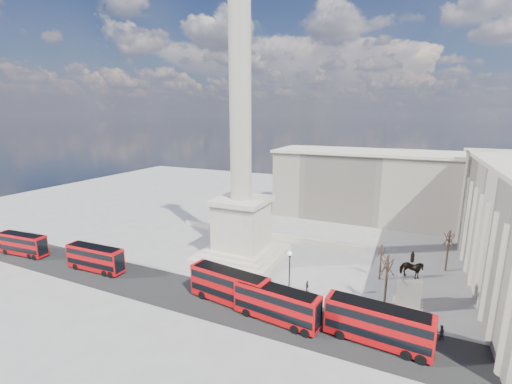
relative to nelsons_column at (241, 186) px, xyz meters
The scene contains 18 objects.
ground 13.85m from the nelsons_column, 90.00° to the right, with size 180.00×180.00×0.00m, color gray.
asphalt_road 20.41m from the nelsons_column, 71.57° to the right, with size 120.00×9.00×0.01m, color #242424.
nelsons_column is the anchor object (origin of this frame).
balustrade_wall 16.55m from the nelsons_column, 90.00° to the left, with size 40.00×0.60×1.10m, color beige.
building_northeast 40.57m from the nelsons_column, 60.26° to the left, with size 51.00×17.00×16.60m.
red_bus_a 26.51m from the nelsons_column, 141.70° to the right, with size 10.39×2.74×4.19m.
red_bus_b 18.88m from the nelsons_column, 68.81° to the right, with size 11.78×4.17×4.67m.
red_bus_c 23.03m from the nelsons_column, 50.88° to the right, with size 11.14×3.72×4.43m.
red_bus_d 30.83m from the nelsons_column, 31.83° to the right, with size 11.57×3.52×4.62m.
red_bus_e 41.18m from the nelsons_column, 156.44° to the right, with size 10.07×3.11×4.02m.
victorian_lamp 18.18m from the nelsons_column, 38.48° to the right, with size 0.58×0.58×6.80m.
equestrian_statue 29.89m from the nelsons_column, 11.26° to the right, with size 3.72×2.79×7.81m.
bare_tree_near 26.60m from the nelsons_column, 15.99° to the right, with size 1.78×1.78×7.80m.
bare_tree_mid 24.82m from the nelsons_column, ahead, with size 1.58×1.58×5.98m.
bare_tree_far 34.82m from the nelsons_column, 14.94° to the left, with size 1.78×1.78×7.29m.
pedestrian_walking 29.57m from the nelsons_column, 19.84° to the right, with size 0.58×0.38×1.58m, color #212327.
pedestrian_standing 35.24m from the nelsons_column, 20.31° to the right, with size 0.87×0.68×1.79m, color #212327.
pedestrian_crossing 20.06m from the nelsons_column, 26.96° to the right, with size 0.97×0.40×1.66m, color #212327.
Camera 1 is at (26.38, -46.29, 24.75)m, focal length 24.00 mm.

